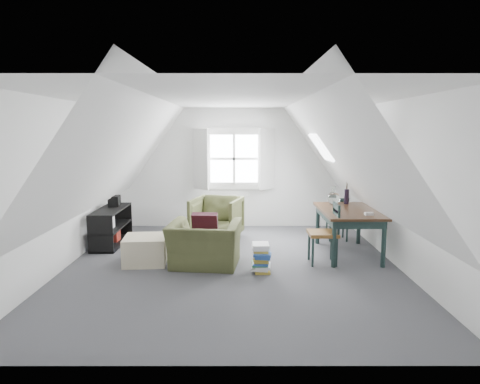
{
  "coord_description": "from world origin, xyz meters",
  "views": [
    {
      "loc": [
        0.12,
        -6.24,
        2.06
      ],
      "look_at": [
        0.12,
        0.6,
        1.05
      ],
      "focal_mm": 32.0,
      "sensor_mm": 36.0,
      "label": 1
    }
  ],
  "objects_px": {
    "media_shelf": "(111,229)",
    "magazine_stack": "(261,258)",
    "armchair_far": "(217,239)",
    "ottoman": "(145,250)",
    "dining_table": "(348,216)",
    "dining_chair_far": "(337,218)",
    "dining_chair_near": "(325,232)",
    "armchair_near": "(205,266)"
  },
  "relations": [
    {
      "from": "armchair_far",
      "to": "ottoman",
      "type": "bearing_deg",
      "value": -109.17
    },
    {
      "from": "armchair_near",
      "to": "media_shelf",
      "type": "distance_m",
      "value": 2.18
    },
    {
      "from": "media_shelf",
      "to": "dining_chair_near",
      "type": "bearing_deg",
      "value": -21.09
    },
    {
      "from": "armchair_far",
      "to": "dining_chair_near",
      "type": "xyz_separation_m",
      "value": [
        1.76,
        -1.48,
        0.49
      ]
    },
    {
      "from": "dining_table",
      "to": "media_shelf",
      "type": "bearing_deg",
      "value": 172.12
    },
    {
      "from": "armchair_near",
      "to": "ottoman",
      "type": "xyz_separation_m",
      "value": [
        -0.93,
        0.14,
        0.21
      ]
    },
    {
      "from": "dining_chair_far",
      "to": "armchair_near",
      "type": "bearing_deg",
      "value": 48.64
    },
    {
      "from": "armchair_far",
      "to": "dining_chair_far",
      "type": "height_order",
      "value": "dining_chair_far"
    },
    {
      "from": "ottoman",
      "to": "magazine_stack",
      "type": "distance_m",
      "value": 1.82
    },
    {
      "from": "armchair_far",
      "to": "dining_chair_far",
      "type": "distance_m",
      "value": 2.3
    },
    {
      "from": "dining_table",
      "to": "armchair_far",
      "type": "bearing_deg",
      "value": 156.09
    },
    {
      "from": "armchair_near",
      "to": "dining_table",
      "type": "height_order",
      "value": "dining_table"
    },
    {
      "from": "armchair_far",
      "to": "magazine_stack",
      "type": "relative_size",
      "value": 2.13
    },
    {
      "from": "armchair_far",
      "to": "media_shelf",
      "type": "relative_size",
      "value": 0.69
    },
    {
      "from": "dining_chair_far",
      "to": "dining_chair_near",
      "type": "relative_size",
      "value": 0.88
    },
    {
      "from": "armchair_far",
      "to": "ottoman",
      "type": "distance_m",
      "value": 1.81
    },
    {
      "from": "ottoman",
      "to": "magazine_stack",
      "type": "height_order",
      "value": "ottoman"
    },
    {
      "from": "armchair_far",
      "to": "dining_table",
      "type": "distance_m",
      "value": 2.53
    },
    {
      "from": "ottoman",
      "to": "dining_chair_far",
      "type": "height_order",
      "value": "dining_chair_far"
    },
    {
      "from": "ottoman",
      "to": "magazine_stack",
      "type": "bearing_deg",
      "value": -13.03
    },
    {
      "from": "dining_chair_far",
      "to": "magazine_stack",
      "type": "xyz_separation_m",
      "value": [
        -1.51,
        -1.81,
        -0.22
      ]
    },
    {
      "from": "dining_table",
      "to": "dining_chair_far",
      "type": "distance_m",
      "value": 0.95
    },
    {
      "from": "ottoman",
      "to": "dining_chair_near",
      "type": "distance_m",
      "value": 2.79
    },
    {
      "from": "ottoman",
      "to": "dining_table",
      "type": "distance_m",
      "value": 3.31
    },
    {
      "from": "ottoman",
      "to": "media_shelf",
      "type": "bearing_deg",
      "value": 128.52
    },
    {
      "from": "media_shelf",
      "to": "armchair_near",
      "type": "bearing_deg",
      "value": -38.73
    },
    {
      "from": "media_shelf",
      "to": "magazine_stack",
      "type": "distance_m",
      "value": 3.03
    },
    {
      "from": "armchair_far",
      "to": "magazine_stack",
      "type": "distance_m",
      "value": 2.04
    },
    {
      "from": "armchair_near",
      "to": "dining_chair_near",
      "type": "relative_size",
      "value": 1.11
    },
    {
      "from": "armchair_near",
      "to": "dining_table",
      "type": "relative_size",
      "value": 0.69
    },
    {
      "from": "dining_chair_near",
      "to": "media_shelf",
      "type": "relative_size",
      "value": 0.74
    },
    {
      "from": "ottoman",
      "to": "magazine_stack",
      "type": "relative_size",
      "value": 1.53
    },
    {
      "from": "dining_chair_far",
      "to": "dining_chair_near",
      "type": "xyz_separation_m",
      "value": [
        -0.51,
        -1.4,
        0.06
      ]
    },
    {
      "from": "dining_table",
      "to": "dining_chair_far",
      "type": "relative_size",
      "value": 1.83
    },
    {
      "from": "armchair_near",
      "to": "ottoman",
      "type": "height_order",
      "value": "ottoman"
    },
    {
      "from": "media_shelf",
      "to": "magazine_stack",
      "type": "xyz_separation_m",
      "value": [
        2.63,
        -1.49,
        -0.09
      ]
    },
    {
      "from": "dining_chair_near",
      "to": "magazine_stack",
      "type": "height_order",
      "value": "dining_chair_near"
    },
    {
      "from": "dining_chair_near",
      "to": "magazine_stack",
      "type": "xyz_separation_m",
      "value": [
        -1.0,
        -0.41,
        -0.28
      ]
    },
    {
      "from": "magazine_stack",
      "to": "ottoman",
      "type": "bearing_deg",
      "value": 166.97
    },
    {
      "from": "dining_chair_far",
      "to": "magazine_stack",
      "type": "distance_m",
      "value": 2.36
    },
    {
      "from": "dining_chair_near",
      "to": "media_shelf",
      "type": "height_order",
      "value": "dining_chair_near"
    },
    {
      "from": "armchair_far",
      "to": "dining_table",
      "type": "relative_size",
      "value": 0.58
    }
  ]
}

